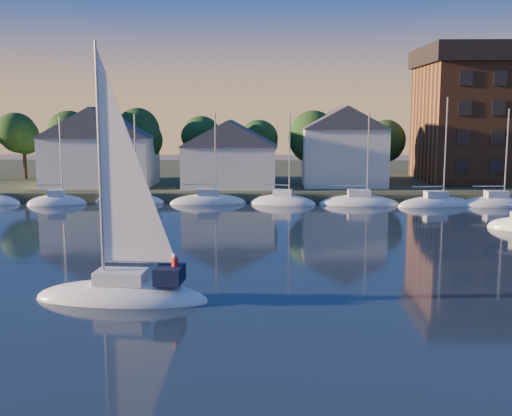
{
  "coord_description": "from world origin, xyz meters",
  "views": [
    {
      "loc": [
        -0.72,
        -20.57,
        10.14
      ],
      "look_at": [
        -1.86,
        22.0,
        3.69
      ],
      "focal_mm": 45.0,
      "sensor_mm": 36.0,
      "label": 1
    }
  ],
  "objects_px": {
    "clubhouse_west": "(100,146)",
    "clubhouse_centre": "(230,153)",
    "clubhouse_east": "(344,145)",
    "hero_sailboat": "(124,289)"
  },
  "relations": [
    {
      "from": "clubhouse_west",
      "to": "clubhouse_east",
      "type": "height_order",
      "value": "clubhouse_east"
    },
    {
      "from": "clubhouse_centre",
      "to": "hero_sailboat",
      "type": "bearing_deg",
      "value": -93.57
    },
    {
      "from": "clubhouse_east",
      "to": "hero_sailboat",
      "type": "xyz_separation_m",
      "value": [
        -16.76,
        -46.21,
        -5.39
      ]
    },
    {
      "from": "clubhouse_west",
      "to": "clubhouse_centre",
      "type": "height_order",
      "value": "clubhouse_west"
    },
    {
      "from": "clubhouse_west",
      "to": "clubhouse_centre",
      "type": "distance_m",
      "value": 16.05
    },
    {
      "from": "clubhouse_west",
      "to": "hero_sailboat",
      "type": "distance_m",
      "value": 47.41
    },
    {
      "from": "clubhouse_centre",
      "to": "clubhouse_east",
      "type": "distance_m",
      "value": 14.17
    },
    {
      "from": "hero_sailboat",
      "to": "clubhouse_centre",
      "type": "bearing_deg",
      "value": -89.35
    },
    {
      "from": "clubhouse_west",
      "to": "clubhouse_centre",
      "type": "relative_size",
      "value": 1.18
    },
    {
      "from": "clubhouse_centre",
      "to": "hero_sailboat",
      "type": "height_order",
      "value": "hero_sailboat"
    }
  ]
}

